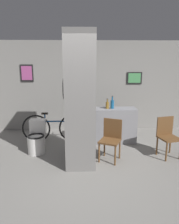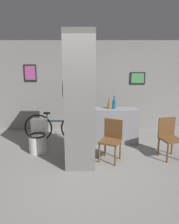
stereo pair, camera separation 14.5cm
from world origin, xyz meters
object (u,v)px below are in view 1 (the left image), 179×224
toilet (37,139)px  chair_by_doorway (167,135)px  bicycle (55,128)px  chair_near_pillar (111,138)px  bottle_tall (112,104)px

toilet → chair_by_doorway: 2.92m
bicycle → chair_near_pillar: bearing=-39.0°
bicycle → bottle_tall: bearing=-2.3°
chair_near_pillar → bicycle: chair_near_pillar is taller
bicycle → bottle_tall: size_ratio=5.04×
toilet → chair_by_doorway: (2.90, -0.31, 0.18)m
chair_by_doorway → bottle_tall: (-1.10, 0.87, 0.52)m
chair_by_doorway → bicycle: (-2.56, 0.93, -0.11)m
toilet → bottle_tall: 2.01m
chair_by_doorway → chair_near_pillar: bearing=171.3°
bicycle → bottle_tall: bottle_tall is taller
bottle_tall → toilet: bearing=-162.5°
toilet → bicycle: bicycle is taller
chair_by_doorway → bottle_tall: size_ratio=2.63×
toilet → bottle_tall: bottle_tall is taller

